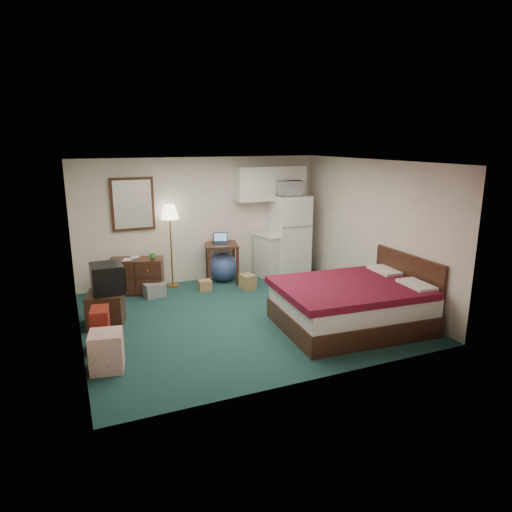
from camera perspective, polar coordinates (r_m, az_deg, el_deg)
name	(u,v)px	position (r m, az deg, el deg)	size (l,w,h in m)	color
floor	(243,316)	(7.60, -1.64, -7.52)	(5.00, 4.50, 0.01)	#0F2D2E
ceiling	(242,162)	(7.06, -1.79, 11.68)	(5.00, 4.50, 0.01)	beige
walls	(242,242)	(7.23, -1.71, 1.73)	(5.01, 4.51, 2.50)	beige
mirror	(133,204)	(8.95, -15.17, 6.28)	(0.80, 0.06, 1.00)	white
upper_cabinets	(271,183)	(9.57, 1.85, 9.07)	(1.50, 0.35, 0.70)	silver
headboard	(407,284)	(7.80, 18.40, -3.39)	(0.06, 1.56, 1.00)	black
dresser	(137,276)	(8.90, -14.69, -2.42)	(0.97, 0.44, 0.66)	black
floor_lamp	(171,246)	(9.05, -10.57, 1.22)	(0.35, 0.35, 1.63)	#C38430
desk	(222,263)	(9.29, -4.30, -0.86)	(0.63, 0.63, 0.80)	black
exercise_ball	(223,267)	(9.35, -4.09, -1.41)	(0.59, 0.59, 0.59)	#34487D
kitchen_counter	(277,255)	(9.72, 2.69, 0.11)	(0.81, 0.61, 0.88)	silver
fridge	(290,236)	(9.72, 4.21, 2.57)	(0.70, 0.70, 1.71)	white
bed	(351,306)	(7.22, 11.77, -6.09)	(2.14, 1.67, 0.69)	#4F101B
tv_stand	(106,309)	(7.54, -18.27, -6.29)	(0.53, 0.58, 0.53)	black
suitcase	(101,329)	(6.68, -18.84, -8.67)	(0.23, 0.37, 0.60)	#5A1714
retail_box	(107,351)	(6.14, -18.17, -11.24)	(0.40, 0.40, 0.50)	white
file_bin	(154,290)	(8.67, -12.57, -4.17)	(0.36, 0.27, 0.25)	gray
cardboard_box_a	(205,285)	(8.86, -6.39, -3.66)	(0.24, 0.21, 0.21)	olive
cardboard_box_b	(248,282)	(8.89, -1.04, -3.24)	(0.24, 0.29, 0.29)	olive
laptop	(220,239)	(9.20, -4.49, 2.19)	(0.29, 0.24, 0.20)	black
crt_tv	(107,278)	(7.40, -18.12, -2.66)	(0.48, 0.52, 0.45)	black
microwave	(288,186)	(9.52, 4.06, 8.68)	(0.56, 0.31, 0.38)	white
book_a	(123,255)	(8.76, -16.32, 0.16)	(0.15, 0.02, 0.21)	olive
book_b	(130,253)	(8.88, -15.42, 0.39)	(0.15, 0.02, 0.21)	olive
mug	(153,256)	(8.70, -12.76, 0.01)	(0.13, 0.10, 0.13)	#428033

